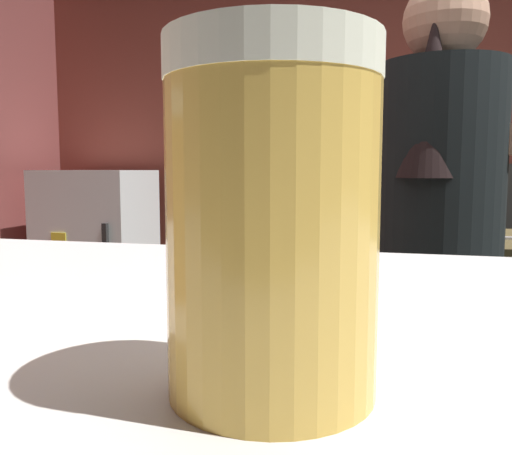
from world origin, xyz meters
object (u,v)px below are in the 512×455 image
mini_fridge (98,258)px  bartender (437,242)px  mixing_bowl (388,224)px  pint_glass_near (272,220)px  bottle_vinegar (453,149)px  bottle_hot_sauce (493,147)px

mini_fridge → bartender: 2.56m
bartender → mixing_bowl: 0.55m
pint_glass_near → mini_fridge: bearing=121.7°
bartender → pint_glass_near: bearing=-168.3°
mini_fridge → bartender: bartender is taller
mixing_bowl → bottle_vinegar: bottle_vinegar is taller
bartender → bottle_vinegar: bearing=11.9°
pint_glass_near → bottle_vinegar: 3.18m
bartender → mixing_bowl: size_ratio=7.73×
bottle_vinegar → bartender: bearing=-97.3°
bottle_vinegar → bottle_hot_sauce: bearing=-20.4°
bottle_hot_sauce → mini_fridge: bearing=-176.1°
mini_fridge → bottle_hot_sauce: bearing=3.9°
pint_glass_near → bottle_hot_sauce: bearing=78.8°
pint_glass_near → bottle_hot_sauce: (0.61, 3.08, 0.15)m
mini_fridge → mixing_bowl: (1.85, -1.04, 0.38)m
mini_fridge → bartender: bearing=-38.6°
mini_fridge → bottle_hot_sauce: bottle_hot_sauce is taller
mixing_bowl → bottle_hot_sauce: (0.56, 1.21, 0.33)m
mini_fridge → pint_glass_near: pint_glass_near is taller
mixing_bowl → bottle_hot_sauce: 1.37m
bottle_hot_sauce → pint_glass_near: bearing=-101.2°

